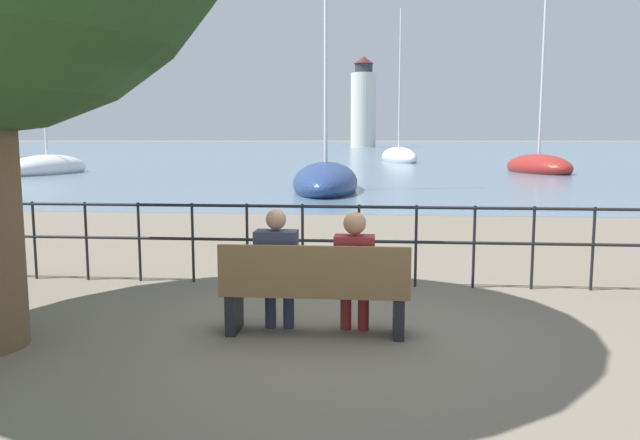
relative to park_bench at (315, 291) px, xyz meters
The scene contains 11 objects.
ground_plane 0.44m from the park_bench, 90.00° to the left, with size 1000.00×1000.00×0.00m, color #706656.
harbor_water 159.54m from the park_bench, 90.00° to the left, with size 600.00×300.00×0.01m.
park_bench is the anchor object (origin of this frame).
seated_person_left 0.45m from the park_bench, 168.27° to the left, with size 0.41×0.35×1.22m.
seated_person_right 0.45m from the park_bench, 11.92° to the left, with size 0.39×0.35×1.20m.
promenade_railing 2.11m from the park_bench, 90.00° to the left, with size 15.26×0.04×1.05m.
sailboat_0 44.67m from the park_bench, 86.94° to the left, with size 3.68×7.33×12.38m.
sailboat_1 31.01m from the park_bench, 122.90° to the left, with size 2.99×6.33×9.91m.
sailboat_2 16.95m from the park_bench, 94.24° to the left, with size 2.70×7.66×10.39m.
sailboat_4 31.04m from the park_bench, 72.19° to the left, with size 3.77×6.19×11.59m.
harbor_lighthouse 125.81m from the park_bench, 90.98° to the left, with size 5.19×5.19×18.52m.
Camera 1 is at (0.57, -5.85, 1.89)m, focal length 35.00 mm.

